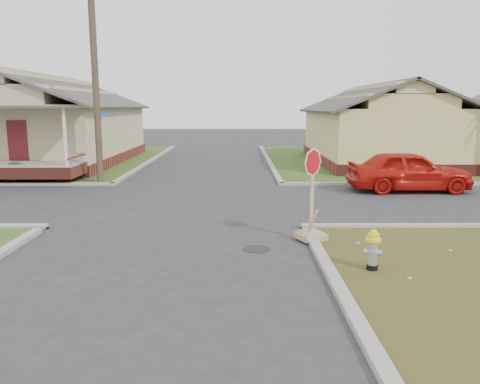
{
  "coord_description": "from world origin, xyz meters",
  "views": [
    {
      "loc": [
        1.77,
        -11.1,
        3.32
      ],
      "look_at": [
        1.81,
        1.0,
        1.1
      ],
      "focal_mm": 35.0,
      "sensor_mm": 36.0,
      "label": 1
    }
  ],
  "objects_px": {
    "utility_pole": "(95,74)",
    "fire_hydrant": "(373,248)",
    "stop_sign": "(311,220)",
    "red_sedan": "(409,171)"
  },
  "relations": [
    {
      "from": "utility_pole",
      "to": "fire_hydrant",
      "type": "relative_size",
      "value": 10.67
    },
    {
      "from": "fire_hydrant",
      "to": "stop_sign",
      "type": "bearing_deg",
      "value": 133.88
    },
    {
      "from": "red_sedan",
      "to": "utility_pole",
      "type": "bearing_deg",
      "value": 81.86
    },
    {
      "from": "utility_pole",
      "to": "stop_sign",
      "type": "relative_size",
      "value": 3.94
    },
    {
      "from": "utility_pole",
      "to": "stop_sign",
      "type": "distance_m",
      "value": 12.38
    },
    {
      "from": "utility_pole",
      "to": "fire_hydrant",
      "type": "distance_m",
      "value": 14.57
    },
    {
      "from": "stop_sign",
      "to": "red_sedan",
      "type": "distance_m",
      "value": 8.57
    },
    {
      "from": "fire_hydrant",
      "to": "stop_sign",
      "type": "xyz_separation_m",
      "value": [
        -0.91,
        2.23,
        0.03
      ]
    },
    {
      "from": "utility_pole",
      "to": "stop_sign",
      "type": "bearing_deg",
      "value": -48.2
    },
    {
      "from": "utility_pole",
      "to": "fire_hydrant",
      "type": "height_order",
      "value": "utility_pole"
    }
  ]
}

